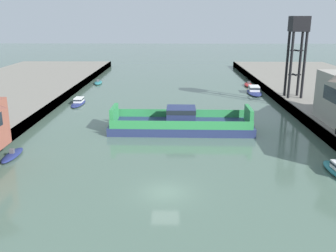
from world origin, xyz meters
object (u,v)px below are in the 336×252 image
Objects in this scene: moored_boat_mid_right at (12,155)px; moored_boat_far_right at (249,85)px; moored_boat_near_right at (254,91)px; chain_ferry at (181,123)px; moored_boat_near_left at (79,102)px; crane_tower at (298,36)px; moored_boat_far_left at (98,83)px.

moored_boat_far_right reaches higher than moored_boat_mid_right.
moored_boat_near_right is 1.70× the size of moored_boat_mid_right.
moored_boat_near_right is (15.37, 26.79, -0.47)m from chain_ferry.
moored_boat_mid_right is (-18.77, -10.53, -0.77)m from chain_ferry.
moored_boat_near_left is at bearing -150.83° from moored_boat_far_right.
chain_ferry is 30.89m from moored_boat_near_right.
moored_boat_far_right is (0.43, 8.18, -0.26)m from moored_boat_near_right.
chain_ferry is 27.69m from crane_tower.
moored_boat_far_left is 0.40× the size of crane_tower.
chain_ferry reaches higher than moored_boat_far_left.
chain_ferry is at bearing -114.31° from moored_boat_far_right.
moored_boat_near_left is 1.25× the size of moored_boat_far_right.
moored_boat_near_right reaches higher than moored_boat_near_left.
moored_boat_near_left reaches higher than moored_boat_far_left.
crane_tower is at bearing 34.54° from moored_boat_mid_right.
moored_boat_mid_right is at bearing -90.11° from moored_boat_far_left.
moored_boat_near_left is at bearing 179.88° from crane_tower.
moored_boat_near_right is 1.51× the size of moored_boat_far_right.
crane_tower reaches higher than moored_boat_far_right.
chain_ferry is 21.54m from moored_boat_mid_right.
chain_ferry is at bearing -141.02° from crane_tower.
moored_boat_far_left is (-0.71, 21.60, -0.14)m from moored_boat_near_left.
moored_boat_mid_right is 48.26m from crane_tower.
moored_boat_mid_right is at bearing -91.71° from moored_boat_near_left.
crane_tower is (37.80, -0.08, 11.40)m from moored_boat_near_left.
moored_boat_near_right is at bearing -17.78° from moored_boat_far_left.
chain_ferry is at bearing -119.84° from moored_boat_near_right.
crane_tower is (4.03, -18.93, 11.53)m from moored_boat_far_right.
moored_boat_near_left is 1.41× the size of moored_boat_mid_right.
moored_boat_near_left is at bearing 88.29° from moored_boat_mid_right.
crane_tower is at bearing 38.98° from chain_ferry.
moored_boat_near_right is 16.20m from crane_tower.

